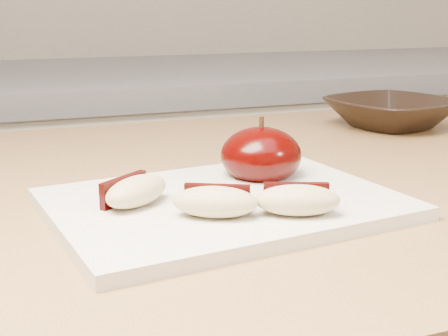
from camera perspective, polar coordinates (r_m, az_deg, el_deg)
name	(u,v)px	position (r m, az deg, el deg)	size (l,w,h in m)	color
back_cabinet	(85,291)	(1.39, -12.62, -10.91)	(2.40, 0.62, 0.94)	silver
cutting_board	(224,204)	(0.51, 0.00, -3.30)	(0.28, 0.20, 0.01)	beige
apple_half	(261,155)	(0.58, 3.40, 1.15)	(0.09, 0.09, 0.06)	black
apple_wedge_a	(135,191)	(0.49, -8.13, -2.09)	(0.07, 0.06, 0.02)	tan
apple_wedge_b	(215,201)	(0.46, -0.80, -3.07)	(0.07, 0.06, 0.02)	tan
apple_wedge_c	(297,200)	(0.47, 6.74, -2.89)	(0.07, 0.05, 0.02)	tan
bowl	(391,113)	(0.89, 15.04, 4.91)	(0.16, 0.16, 0.04)	black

